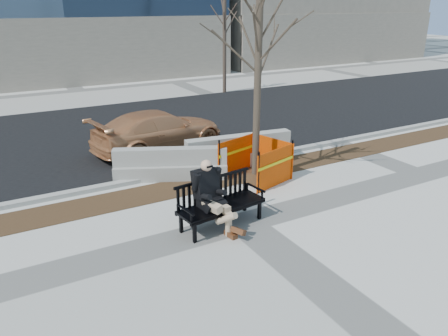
{
  "coord_description": "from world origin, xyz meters",
  "views": [
    {
      "loc": [
        -4.77,
        -7.66,
        4.81
      ],
      "look_at": [
        -0.12,
        0.73,
        1.14
      ],
      "focal_mm": 34.72,
      "sensor_mm": 36.0,
      "label": 1
    }
  ],
  "objects_px": {
    "sedan": "(160,149)",
    "jersey_barrier_right": "(239,165)",
    "jersey_barrier_left": "(171,178)",
    "seated_man": "(210,228)",
    "bench": "(221,225)",
    "tree_fence": "(255,179)"
  },
  "relations": [
    {
      "from": "bench",
      "to": "sedan",
      "type": "height_order",
      "value": "sedan"
    },
    {
      "from": "tree_fence",
      "to": "jersey_barrier_right",
      "type": "relative_size",
      "value": 1.71
    },
    {
      "from": "jersey_barrier_left",
      "to": "jersey_barrier_right",
      "type": "height_order",
      "value": "jersey_barrier_right"
    },
    {
      "from": "jersey_barrier_right",
      "to": "seated_man",
      "type": "bearing_deg",
      "value": -122.44
    },
    {
      "from": "bench",
      "to": "tree_fence",
      "type": "xyz_separation_m",
      "value": [
        2.21,
        2.0,
        0.0
      ]
    },
    {
      "from": "bench",
      "to": "sedan",
      "type": "distance_m",
      "value": 5.96
    },
    {
      "from": "jersey_barrier_left",
      "to": "seated_man",
      "type": "bearing_deg",
      "value": -72.16
    },
    {
      "from": "seated_man",
      "to": "sedan",
      "type": "relative_size",
      "value": 0.34
    },
    {
      "from": "sedan",
      "to": "jersey_barrier_right",
      "type": "height_order",
      "value": "sedan"
    },
    {
      "from": "sedan",
      "to": "jersey_barrier_right",
      "type": "bearing_deg",
      "value": -159.58
    },
    {
      "from": "jersey_barrier_right",
      "to": "tree_fence",
      "type": "bearing_deg",
      "value": -91.4
    },
    {
      "from": "sedan",
      "to": "jersey_barrier_left",
      "type": "relative_size",
      "value": 1.45
    },
    {
      "from": "bench",
      "to": "jersey_barrier_left",
      "type": "height_order",
      "value": "bench"
    },
    {
      "from": "tree_fence",
      "to": "jersey_barrier_right",
      "type": "bearing_deg",
      "value": 81.2
    },
    {
      "from": "sedan",
      "to": "jersey_barrier_right",
      "type": "distance_m",
      "value": 3.13
    },
    {
      "from": "bench",
      "to": "sedan",
      "type": "relative_size",
      "value": 0.45
    },
    {
      "from": "seated_man",
      "to": "tree_fence",
      "type": "height_order",
      "value": "tree_fence"
    },
    {
      "from": "bench",
      "to": "jersey_barrier_right",
      "type": "distance_m",
      "value": 4.03
    },
    {
      "from": "seated_man",
      "to": "sedan",
      "type": "bearing_deg",
      "value": 71.96
    },
    {
      "from": "seated_man",
      "to": "bench",
      "type": "bearing_deg",
      "value": -11.51
    },
    {
      "from": "bench",
      "to": "jersey_barrier_left",
      "type": "xyz_separation_m",
      "value": [
        0.09,
        3.25,
        0.0
      ]
    },
    {
      "from": "bench",
      "to": "sedan",
      "type": "xyz_separation_m",
      "value": [
        0.78,
        5.91,
        0.0
      ]
    }
  ]
}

